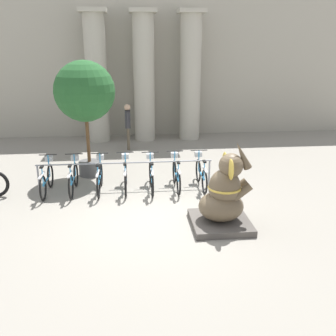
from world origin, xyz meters
TOP-DOWN VIEW (x-y plane):
  - ground_plane at (0.00, 0.00)m, footprint 60.00×60.00m
  - building_facade at (0.00, 8.60)m, footprint 20.00×0.20m
  - column_left at (-1.89, 7.60)m, footprint 1.06×1.06m
  - column_middle at (0.00, 7.60)m, footprint 1.06×1.06m
  - column_right at (1.89, 7.60)m, footprint 1.06×1.06m
  - bike_rack at (-0.77, 1.95)m, footprint 4.83×0.05m
  - bicycle_0 at (-2.89, 1.82)m, footprint 0.48×1.63m
  - bicycle_1 at (-2.18, 1.83)m, footprint 0.48×1.63m
  - bicycle_2 at (-1.48, 1.83)m, footprint 0.48×1.63m
  - bicycle_3 at (-0.77, 1.86)m, footprint 0.48×1.63m
  - bicycle_4 at (-0.07, 1.81)m, footprint 0.48×1.63m
  - bicycle_5 at (0.64, 1.85)m, footprint 0.48×1.63m
  - bicycle_6 at (1.34, 1.87)m, footprint 0.48×1.63m
  - elephant_statue at (1.38, -0.54)m, footprint 1.28×1.28m
  - person_pedestrian at (-0.70, 6.07)m, footprint 0.23×0.47m
  - potted_tree at (-1.89, 3.20)m, footprint 1.76×1.76m

SIDE VIEW (x-z plane):
  - ground_plane at x=0.00m, z-range 0.00..0.00m
  - bicycle_0 at x=-2.89m, z-range -0.09..0.88m
  - bicycle_1 at x=-2.18m, z-range -0.09..0.88m
  - bicycle_2 at x=-1.48m, z-range -0.09..0.88m
  - bicycle_3 at x=-0.77m, z-range -0.09..0.88m
  - bicycle_4 at x=-0.07m, z-range -0.09..0.88m
  - bicycle_5 at x=0.64m, z-range -0.09..0.88m
  - bicycle_6 at x=1.34m, z-range -0.09..0.88m
  - bike_rack at x=-0.77m, z-range 0.24..1.01m
  - elephant_statue at x=1.38m, z-range -0.32..1.64m
  - person_pedestrian at x=-0.70m, z-range 0.18..1.92m
  - potted_tree at x=-1.89m, z-range 0.76..4.20m
  - column_left at x=-1.89m, z-range 0.04..5.20m
  - column_middle at x=0.00m, z-range 0.04..5.20m
  - column_right at x=1.89m, z-range 0.04..5.20m
  - building_facade at x=0.00m, z-range 0.00..6.00m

